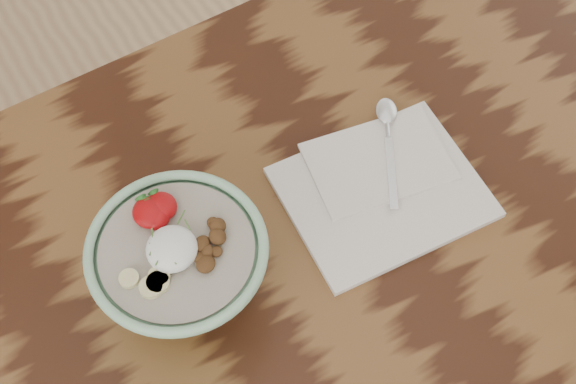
% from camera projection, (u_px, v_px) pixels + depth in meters
% --- Properties ---
extents(table, '(1.60, 0.90, 0.75)m').
position_uv_depth(table, '(249.00, 349.00, 1.04)').
color(table, black).
rests_on(table, ground).
extents(breakfast_bowl, '(0.21, 0.21, 0.14)m').
position_uv_depth(breakfast_bowl, '(180.00, 265.00, 0.92)').
color(breakfast_bowl, '#93C59E').
rests_on(breakfast_bowl, table).
extents(napkin, '(0.26, 0.23, 0.02)m').
position_uv_depth(napkin, '(382.00, 186.00, 1.05)').
color(napkin, white).
rests_on(napkin, table).
extents(spoon, '(0.11, 0.16, 0.01)m').
position_uv_depth(spoon, '(388.00, 126.00, 1.08)').
color(spoon, silver).
rests_on(spoon, napkin).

